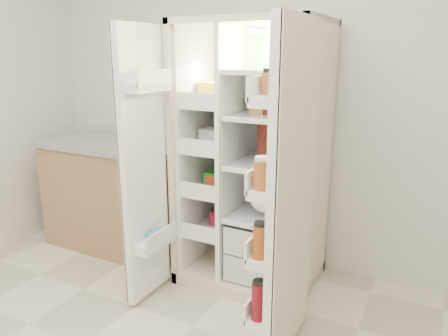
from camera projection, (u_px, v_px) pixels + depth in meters
The scene contains 5 objects.
wall_back at pixel (268, 87), 3.15m from camera, with size 4.00×0.02×2.70m, color silver.
refrigerator at pixel (258, 178), 2.97m from camera, with size 0.92×0.70×1.80m.
freezer_door at pixel (144, 169), 2.65m from camera, with size 0.15×0.40×1.72m.
fridge_door at pixel (288, 200), 2.14m from camera, with size 0.17×0.58×1.72m.
kitchen_counter at pixel (120, 194), 3.55m from camera, with size 1.23×0.65×0.89m.
Camera 1 is at (1.20, -0.98, 1.58)m, focal length 34.00 mm.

